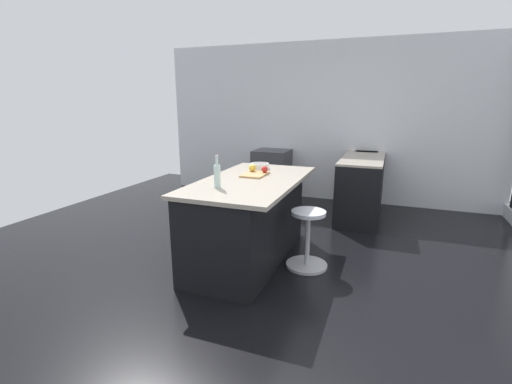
% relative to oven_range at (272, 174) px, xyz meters
% --- Properties ---
extents(ground_plane, '(7.76, 7.76, 0.00)m').
position_rel_oven_range_xyz_m(ground_plane, '(2.63, 0.81, -0.44)').
color(ground_plane, black).
extents(interior_partition_left, '(0.12, 5.85, 2.71)m').
position_rel_oven_range_xyz_m(interior_partition_left, '(-0.35, 0.81, 0.91)').
color(interior_partition_left, silver).
rests_on(interior_partition_left, ground_plane).
extents(sink_cabinet, '(2.49, 0.60, 1.19)m').
position_rel_oven_range_xyz_m(sink_cabinet, '(-0.00, 1.59, 0.02)').
color(sink_cabinet, black).
rests_on(sink_cabinet, ground_plane).
extents(oven_range, '(0.60, 0.61, 0.88)m').
position_rel_oven_range_xyz_m(oven_range, '(0.00, 0.00, 0.00)').
color(oven_range, '#38383D').
rests_on(oven_range, ground_plane).
extents(kitchen_island, '(1.86, 0.98, 0.92)m').
position_rel_oven_range_xyz_m(kitchen_island, '(2.54, 0.56, 0.02)').
color(kitchen_island, black).
rests_on(kitchen_island, ground_plane).
extents(stool_by_window, '(0.44, 0.44, 0.62)m').
position_rel_oven_range_xyz_m(stool_by_window, '(2.51, 1.23, -0.15)').
color(stool_by_window, '#B7B7BC').
rests_on(stool_by_window, ground_plane).
extents(cutting_board, '(0.36, 0.24, 0.02)m').
position_rel_oven_range_xyz_m(cutting_board, '(2.34, 0.57, 0.49)').
color(cutting_board, tan).
rests_on(cutting_board, kitchen_island).
extents(apple_red, '(0.07, 0.07, 0.07)m').
position_rel_oven_range_xyz_m(apple_red, '(2.25, 0.65, 0.53)').
color(apple_red, red).
rests_on(apple_red, cutting_board).
extents(apple_yellow, '(0.08, 0.08, 0.08)m').
position_rel_oven_range_xyz_m(apple_yellow, '(2.23, 0.49, 0.54)').
color(apple_yellow, gold).
rests_on(apple_yellow, cutting_board).
extents(water_bottle, '(0.06, 0.06, 0.31)m').
position_rel_oven_range_xyz_m(water_bottle, '(3.02, 0.44, 0.60)').
color(water_bottle, silver).
rests_on(water_bottle, kitchen_island).
extents(fruit_bowl, '(0.22, 0.22, 0.07)m').
position_rel_oven_range_xyz_m(fruit_bowl, '(1.96, 0.49, 0.52)').
color(fruit_bowl, silver).
rests_on(fruit_bowl, kitchen_island).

